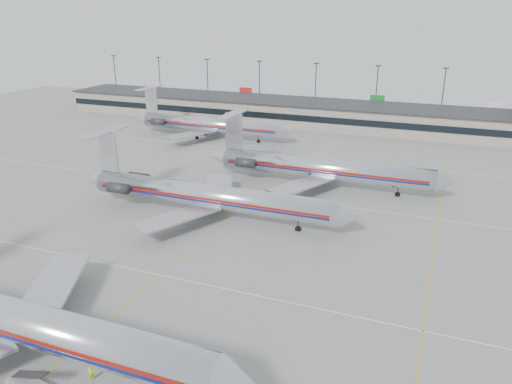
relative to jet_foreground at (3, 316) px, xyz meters
The scene contains 10 objects.
ground 9.94m from the jet_foreground, 51.77° to the left, with size 260.00×260.00×0.00m, color gray.
apron_markings 18.54m from the jet_foreground, 71.68° to the left, with size 160.00×0.15×0.02m, color silver.
terminal 105.38m from the jet_foreground, 86.89° to the left, with size 162.00×17.00×6.25m.
light_mast_row 119.49m from the jet_foreground, 87.26° to the left, with size 163.60×0.40×15.28m.
jet_foreground is the anchor object (origin of this frame).
jet_second_row 35.55m from the jet_foreground, 85.98° to the left, with size 45.95×27.06×12.03m.
jet_third_row 57.27m from the jet_foreground, 74.94° to the left, with size 44.50×27.38×12.17m.
jet_back_row 83.08m from the jet_foreground, 103.87° to the left, with size 42.89×26.38×11.73m.
belt_loader 7.13m from the jet_foreground, 30.74° to the right, with size 4.33×1.59×2.26m.
ramp_worker_near 10.30m from the jet_foreground, ahead, with size 0.59×0.39×1.62m, color #CFEE16.
Camera 1 is at (29.90, -34.69, 29.79)m, focal length 35.00 mm.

